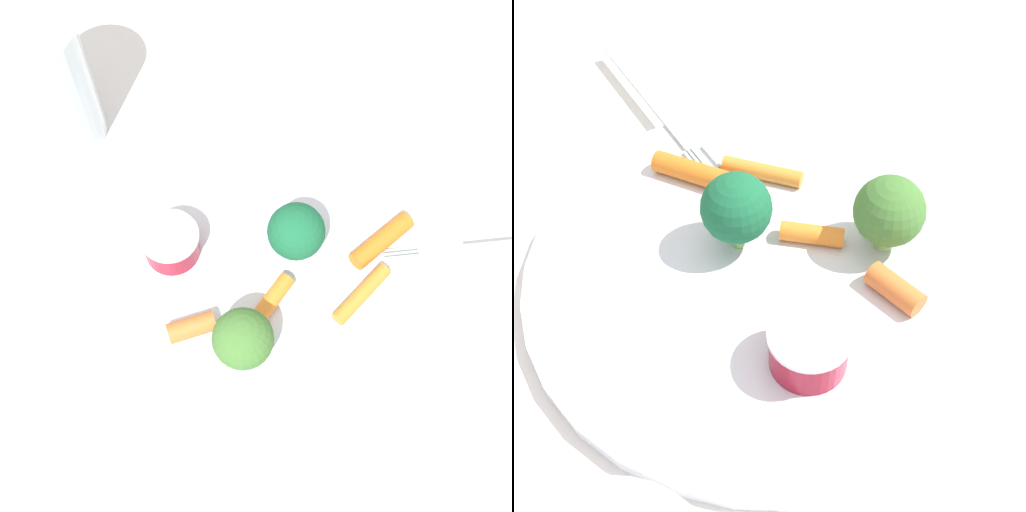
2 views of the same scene
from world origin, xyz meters
TOP-DOWN VIEW (x-y plane):
  - ground_plane at (0.00, 0.00)m, footprint 2.40×2.40m
  - plate at (0.00, 0.00)m, footprint 0.32×0.32m
  - sauce_cup at (0.02, 0.08)m, footprint 0.05×0.05m
  - broccoli_floret_0 at (-0.07, 0.02)m, footprint 0.05×0.05m
  - broccoli_floret_1 at (0.02, -0.02)m, footprint 0.05×0.05m
  - carrot_stick_0 at (0.02, -0.09)m, footprint 0.05×0.06m
  - carrot_stick_1 at (-0.02, -0.07)m, footprint 0.05×0.05m
  - carrot_stick_2 at (-0.03, 0.00)m, footprint 0.04×0.04m
  - carrot_stick_3 at (-0.05, 0.06)m, footprint 0.03×0.04m
  - fork at (0.02, -0.18)m, footprint 0.03×0.19m
  - drinking_glass at (0.15, 0.18)m, footprint 0.08×0.08m

SIDE VIEW (x-z plane):
  - ground_plane at x=0.00m, z-range 0.00..0.00m
  - plate at x=0.00m, z-range 0.00..0.01m
  - fork at x=0.02m, z-range 0.01..0.01m
  - carrot_stick_1 at x=-0.02m, z-range 0.01..0.02m
  - carrot_stick_2 at x=-0.03m, z-range 0.01..0.03m
  - carrot_stick_0 at x=0.02m, z-range 0.01..0.03m
  - carrot_stick_3 at x=-0.05m, z-range 0.01..0.03m
  - sauce_cup at x=0.02m, z-range 0.01..0.04m
  - broccoli_floret_0 at x=-0.07m, z-range 0.02..0.07m
  - broccoli_floret_1 at x=0.02m, z-range 0.02..0.07m
  - drinking_glass at x=0.15m, z-range 0.00..0.13m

